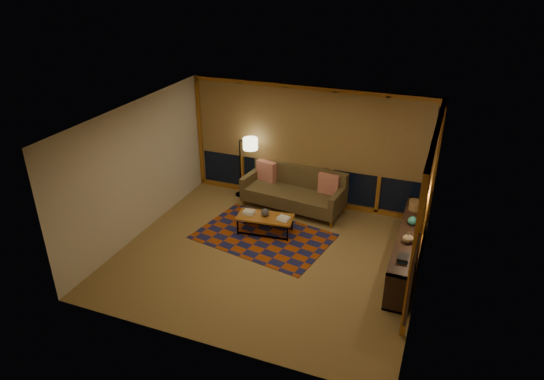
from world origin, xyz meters
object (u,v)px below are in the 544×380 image
(sofa, at_px, (293,191))
(coffee_table, at_px, (265,224))
(floor_lamp, at_px, (240,165))
(bookshelf, at_px, (408,249))

(sofa, xyz_separation_m, coffee_table, (-0.19, -1.18, -0.27))
(sofa, distance_m, floor_lamp, 1.44)
(sofa, height_order, floor_lamp, floor_lamp)
(sofa, bearing_deg, floor_lamp, 177.13)
(sofa, relative_size, bookshelf, 0.78)
(coffee_table, bearing_deg, bookshelf, -9.28)
(coffee_table, distance_m, bookshelf, 2.86)
(coffee_table, bearing_deg, floor_lamp, 123.62)
(floor_lamp, height_order, bookshelf, floor_lamp)
(floor_lamp, bearing_deg, sofa, 12.14)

